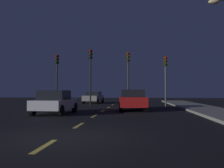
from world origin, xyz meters
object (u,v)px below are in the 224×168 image
at_px(car_adjacent_lane, 55,102).
at_px(traffic_signal_center_right, 128,69).
at_px(car_stopped_ahead, 132,100).
at_px(car_oncoming_far, 94,97).
at_px(traffic_signal_far_right, 165,71).
at_px(traffic_signal_far_left, 57,70).
at_px(traffic_signal_center_left, 90,67).

bearing_deg(car_adjacent_lane, traffic_signal_center_right, 62.47).
relative_size(traffic_signal_center_right, car_stopped_ahead, 1.18).
distance_m(car_adjacent_lane, car_oncoming_far, 13.86).
bearing_deg(traffic_signal_far_right, traffic_signal_far_left, 180.00).
bearing_deg(car_stopped_ahead, traffic_signal_far_right, 58.41).
height_order(traffic_signal_far_left, traffic_signal_center_right, traffic_signal_center_right).
distance_m(traffic_signal_far_left, traffic_signal_center_right, 6.95).
relative_size(traffic_signal_center_left, traffic_signal_far_right, 1.16).
distance_m(traffic_signal_center_left, traffic_signal_far_right, 7.14).
relative_size(traffic_signal_center_right, car_oncoming_far, 1.20).
relative_size(traffic_signal_far_left, car_adjacent_lane, 1.28).
bearing_deg(car_adjacent_lane, car_stopped_ahead, 34.87).
relative_size(traffic_signal_far_left, traffic_signal_center_left, 0.92).
height_order(traffic_signal_far_right, car_oncoming_far, traffic_signal_far_right).
distance_m(traffic_signal_center_left, traffic_signal_center_right, 3.63).
relative_size(traffic_signal_center_left, car_oncoming_far, 1.27).
xyz_separation_m(traffic_signal_far_right, car_adjacent_lane, (-7.81, -8.29, -2.55)).
bearing_deg(car_stopped_ahead, traffic_signal_center_left, 129.18).
xyz_separation_m(traffic_signal_center_right, traffic_signal_far_right, (3.49, -0.00, -0.28)).
relative_size(traffic_signal_center_right, car_adjacent_lane, 1.32).
bearing_deg(car_adjacent_lane, traffic_signal_center_left, 85.21).
xyz_separation_m(traffic_signal_far_left, car_oncoming_far, (2.69, 5.57, -2.77)).
bearing_deg(car_adjacent_lane, car_oncoming_far, 89.77).
bearing_deg(traffic_signal_far_left, traffic_signal_center_left, 0.02).
bearing_deg(traffic_signal_far_left, car_oncoming_far, 64.25).
height_order(traffic_signal_far_left, traffic_signal_center_left, traffic_signal_center_left).
distance_m(traffic_signal_far_left, car_oncoming_far, 6.78).
height_order(car_stopped_ahead, car_adjacent_lane, car_stopped_ahead).
xyz_separation_m(traffic_signal_far_left, traffic_signal_far_right, (10.45, -0.00, -0.20)).
height_order(car_stopped_ahead, car_oncoming_far, car_stopped_ahead).
xyz_separation_m(traffic_signal_center_left, car_adjacent_lane, (-0.69, -8.29, -3.04)).
bearing_deg(car_oncoming_far, car_adjacent_lane, -90.23).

